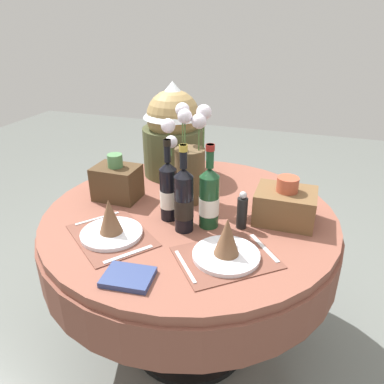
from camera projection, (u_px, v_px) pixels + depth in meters
The scene contains 13 objects.
ground at pixel (190, 336), 1.96m from camera, with size 8.00×8.00×0.00m, color slate.
dining_table at pixel (190, 237), 1.69m from camera, with size 1.30×1.30×0.75m.
place_setting_left at pixel (111, 226), 1.43m from camera, with size 0.43×0.41×0.16m.
place_setting_right at pixel (227, 247), 1.30m from camera, with size 0.43×0.42×0.16m.
flower_vase at pixel (189, 162), 1.65m from camera, with size 0.21×0.24×0.44m.
wine_bottle_left at pixel (168, 191), 1.52m from camera, with size 0.07×0.07×0.35m.
wine_bottle_centre at pixel (209, 197), 1.47m from camera, with size 0.08×0.08×0.35m.
wine_bottle_rear at pixel (184, 200), 1.44m from camera, with size 0.08×0.08×0.36m.
pepper_mill at pixel (242, 211), 1.48m from camera, with size 0.04×0.04×0.16m.
book_on_table at pixel (128, 277), 1.21m from camera, with size 0.16×0.12×0.02m, color navy.
gift_tub_back_left at pixel (173, 127), 1.92m from camera, with size 0.32×0.32×0.49m.
woven_basket_side_left at pixel (117, 181), 1.71m from camera, with size 0.20×0.15×0.22m.
woven_basket_side_right at pixel (285, 204), 1.53m from camera, with size 0.24×0.20×0.19m.
Camera 1 is at (0.47, -1.35, 1.54)m, focal length 34.71 mm.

